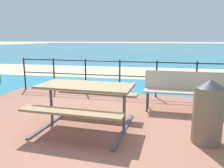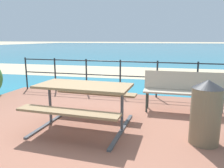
% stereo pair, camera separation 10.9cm
% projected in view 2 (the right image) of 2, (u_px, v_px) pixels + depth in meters
% --- Properties ---
extents(ground_plane, '(240.00, 240.00, 0.00)m').
position_uv_depth(ground_plane, '(89.00, 132.00, 3.78)').
color(ground_plane, beige).
extents(patio_paving, '(6.40, 5.20, 0.06)m').
position_uv_depth(patio_paving, '(89.00, 130.00, 3.78)').
color(patio_paving, '#935B47').
rests_on(patio_paving, ground).
extents(sea_water, '(90.00, 90.00, 0.01)m').
position_uv_depth(sea_water, '(163.00, 47.00, 41.67)').
color(sea_water, teal).
rests_on(sea_water, ground).
extents(beach_strip, '(54.10, 5.72, 0.01)m').
position_uv_depth(beach_strip, '(141.00, 72.00, 10.49)').
color(beach_strip, beige).
rests_on(beach_strip, ground).
extents(picnic_table, '(1.64, 1.53, 0.76)m').
position_uv_depth(picnic_table, '(84.00, 94.00, 3.75)').
color(picnic_table, '#8C704C').
rests_on(picnic_table, patio_paving).
extents(park_bench, '(1.70, 0.44, 0.84)m').
position_uv_depth(park_bench, '(185.00, 88.00, 4.58)').
color(park_bench, tan).
rests_on(park_bench, patio_paving).
extents(railing_fence, '(5.94, 0.04, 0.97)m').
position_uv_depth(railing_fence, '(120.00, 73.00, 5.94)').
color(railing_fence, '#1E2328').
rests_on(railing_fence, patio_paving).
extents(trash_bin, '(0.44, 0.44, 0.96)m').
position_uv_depth(trash_bin, '(206.00, 112.00, 3.16)').
color(trash_bin, '#726047').
rests_on(trash_bin, patio_paving).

